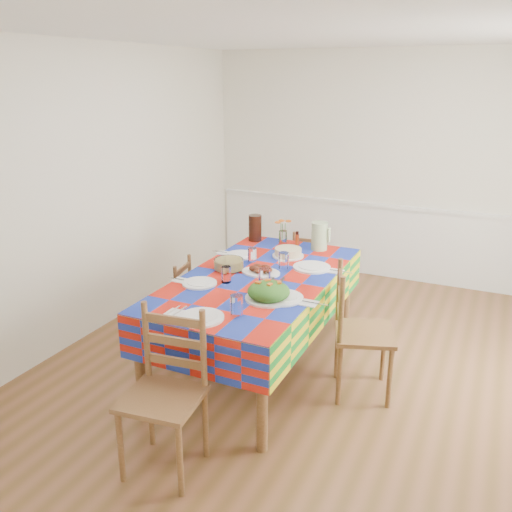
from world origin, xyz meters
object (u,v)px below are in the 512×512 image
at_px(dining_table, 258,287).
at_px(chair_left, 172,305).
at_px(chair_near, 166,394).
at_px(chair_far, 312,271).
at_px(chair_right, 358,333).
at_px(meat_platter, 261,270).
at_px(tea_pitcher, 255,228).
at_px(green_pitcher, 319,236).

xyz_separation_m(dining_table, chair_left, (-0.87, 0.01, -0.32)).
height_order(chair_near, chair_left, chair_near).
bearing_deg(chair_far, dining_table, 85.99).
bearing_deg(chair_right, chair_near, 128.03).
relative_size(dining_table, chair_near, 2.04).
height_order(dining_table, chair_near, chair_near).
distance_m(chair_near, chair_left, 1.61).
relative_size(meat_platter, chair_right, 0.32).
height_order(tea_pitcher, chair_near, tea_pitcher).
distance_m(dining_table, chair_left, 0.92).
height_order(dining_table, chair_far, chair_far).
distance_m(tea_pitcher, chair_right, 1.66).
relative_size(chair_far, chair_left, 1.03).
bearing_deg(dining_table, chair_left, 179.55).
bearing_deg(chair_near, tea_pitcher, 94.47).
bearing_deg(chair_left, tea_pitcher, 145.33).
distance_m(green_pitcher, chair_right, 1.21).
bearing_deg(dining_table, tea_pitcher, 116.37).
bearing_deg(tea_pitcher, dining_table, -63.63).
bearing_deg(dining_table, chair_near, -90.24).
distance_m(meat_platter, tea_pitcher, 0.94).
xyz_separation_m(tea_pitcher, chair_right, (1.31, -0.92, -0.45)).
xyz_separation_m(tea_pitcher, chair_far, (0.45, 0.45, -0.53)).
height_order(tea_pitcher, chair_right, tea_pitcher).
bearing_deg(meat_platter, green_pitcher, 74.38).
xyz_separation_m(green_pitcher, tea_pitcher, (-0.67, 0.01, -0.00)).
height_order(meat_platter, chair_left, meat_platter).
bearing_deg(chair_left, chair_right, 79.25).
bearing_deg(chair_far, tea_pitcher, 40.93).
distance_m(chair_near, chair_right, 1.59).
bearing_deg(chair_left, chair_near, 22.31).
relative_size(chair_far, chair_right, 0.84).
bearing_deg(chair_right, dining_table, 69.87).
relative_size(dining_table, chair_far, 2.44).
bearing_deg(chair_right, meat_platter, 64.57).
bearing_deg(chair_near, dining_table, 83.09).
relative_size(tea_pitcher, chair_left, 0.30).
bearing_deg(chair_right, green_pitcher, 15.78).
distance_m(chair_left, chair_right, 1.73).
xyz_separation_m(chair_near, chair_left, (-0.86, 1.36, -0.10)).
height_order(meat_platter, chair_near, chair_near).
bearing_deg(tea_pitcher, meat_platter, -62.03).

